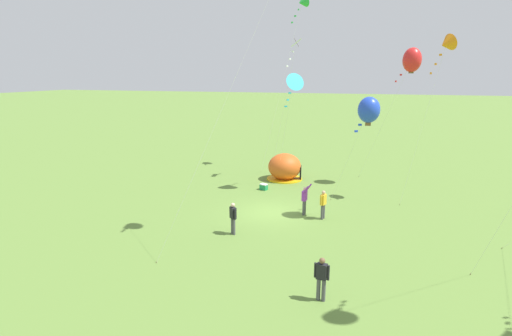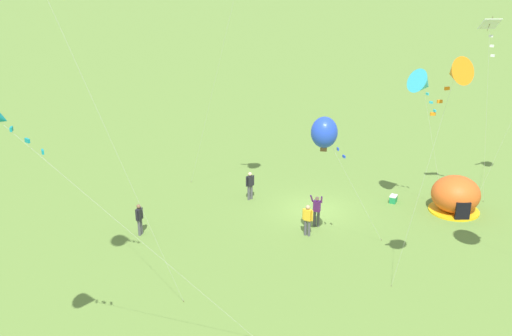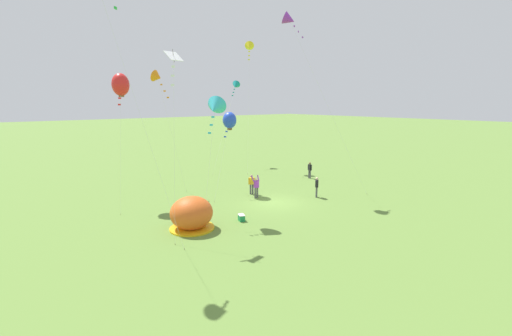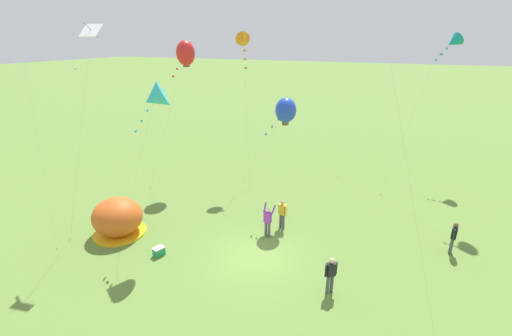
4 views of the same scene
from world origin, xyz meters
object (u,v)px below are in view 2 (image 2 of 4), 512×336
Objects in this scene: kite_blue at (324,133)px; kite_white at (490,31)px; person_arms_raised at (317,209)px; kite_orange at (456,73)px; person_strolling at (139,218)px; kite_cyan at (423,84)px; popup_tent at (456,195)px; cooler_box at (393,199)px; person_with_toddler at (250,184)px; person_far_back at (308,219)px.

kite_white is at bearing -143.76° from kite_blue.
person_arms_raised is 12.69m from kite_orange.
kite_orange reaches higher than kite_blue.
kite_blue is at bearing 173.13° from person_strolling.
kite_cyan is at bearing 9.28° from kite_white.
kite_blue reaches higher than person_arms_raised.
popup_tent is 1.49× the size of person_arms_raised.
popup_tent is at bearing -158.92° from person_arms_raised.
person_with_toddler is at bearing 4.68° from cooler_box.
kite_cyan is (-5.12, -1.95, 6.50)m from person_arms_raised.
person_strolling is 20.08m from kite_white.
cooler_box is 14.92m from kite_orange.
kite_cyan is (-14.16, -4.17, 6.53)m from person_strolling.
person_far_back is at bearing 22.71° from kite_white.
kite_orange is 1.28× the size of kite_cyan.
person_strolling is 16.14m from kite_cyan.
person_strolling is 10.81m from kite_blue.
person_strolling is 0.16× the size of kite_white.
kite_white is 1.31× the size of kite_cyan.
person_arms_raised is at bearing -166.17° from person_strolling.
kite_white is at bearing -108.48° from kite_orange.
kite_blue is (4.07, 7.10, 6.09)m from cooler_box.
cooler_box is 0.09× the size of kite_blue.
person_arms_raised reaches higher than person_strolling.
person_arms_raised is (4.35, 3.75, 0.78)m from cooler_box.
person_with_toddler is 1.00× the size of person_far_back.
popup_tent reaches higher than person_strolling.
person_arms_raised is at bearing 20.82° from kite_cyan.
person_arms_raised is 0.23× the size of kite_cyan.
kite_white reaches higher than cooler_box.
kite_white is at bearing 177.10° from person_with_toddler.
person_far_back reaches higher than cooler_box.
kite_white is (-17.23, -4.67, 9.18)m from person_strolling.
person_with_toddler is 5.07m from person_arms_raised.
kite_white reaches higher than person_arms_raised.
kite_orange is at bearing 92.61° from cooler_box.
kite_orange is (2.80, 10.47, 9.00)m from popup_tent.
person_with_toddler is (8.38, 0.69, 0.74)m from cooler_box.
person_with_toddler is at bearing -0.56° from popup_tent.
person_far_back is 9.11m from kite_cyan.
cooler_box is at bearing -134.17° from person_far_back.
person_far_back is 8.69m from person_strolling.
kite_blue is (7.38, 6.30, 5.32)m from popup_tent.
kite_cyan is 7.27m from kite_blue.
popup_tent is 14.08m from kite_orange.
cooler_box is at bearing -119.79° from kite_blue.
person_strolling is (5.01, 5.29, 0.00)m from person_with_toddler.
person_with_toddler is at bearing -49.95° from kite_orange.
person_arms_raised is 6.29m from kite_blue.
person_far_back is 5.82m from kite_blue.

